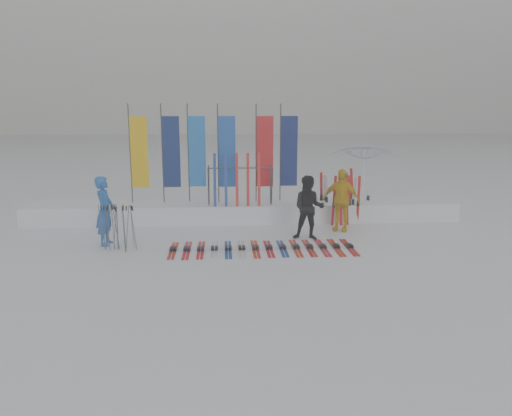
{
  "coord_description": "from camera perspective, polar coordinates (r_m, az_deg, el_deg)",
  "views": [
    {
      "loc": [
        -0.68,
        -11.58,
        3.65
      ],
      "look_at": [
        0.2,
        1.6,
        1.0
      ],
      "focal_mm": 35.0,
      "sensor_mm": 36.0,
      "label": 1
    }
  ],
  "objects": [
    {
      "name": "pole_cluster",
      "position": [
        13.47,
        -15.56,
        -2.17
      ],
      "size": [
        0.94,
        0.62,
        1.23
      ],
      "color": "#595B60",
      "rests_on": "ground"
    },
    {
      "name": "ground",
      "position": [
        12.16,
        -0.44,
        -6.12
      ],
      "size": [
        120.0,
        120.0,
        0.0
      ],
      "primitive_type": "plane",
      "color": "white",
      "rests_on": "ground"
    },
    {
      "name": "tent_canopy",
      "position": [
        18.36,
        12.15,
        3.44
      ],
      "size": [
        3.38,
        3.41,
        2.41
      ],
      "primitive_type": "imported",
      "rotation": [
        0.0,
        0.0,
        -0.34
      ],
      "color": "white",
      "rests_on": "ground"
    },
    {
      "name": "person_black",
      "position": [
        14.05,
        6.06,
        0.02
      ],
      "size": [
        1.01,
        0.87,
        1.81
      ],
      "primitive_type": "imported",
      "rotation": [
        0.0,
        0.0,
        -0.23
      ],
      "color": "black",
      "rests_on": "ground"
    },
    {
      "name": "feather_flags",
      "position": [
        16.44,
        -4.81,
        6.4
      ],
      "size": [
        5.47,
        0.2,
        3.2
      ],
      "color": "#383A3F",
      "rests_on": "ground"
    },
    {
      "name": "person_blue",
      "position": [
        14.01,
        -16.9,
        -0.32
      ],
      "size": [
        0.5,
        0.72,
        1.87
      ],
      "primitive_type": "imported",
      "rotation": [
        0.0,
        0.0,
        1.49
      ],
      "color": "blue",
      "rests_on": "ground"
    },
    {
      "name": "upright_skis",
      "position": [
        16.47,
        9.96,
        1.09
      ],
      "size": [
        1.66,
        1.19,
        1.69
      ],
      "color": "red",
      "rests_on": "ground"
    },
    {
      "name": "ski_rack",
      "position": [
        15.95,
        -1.84,
        3.17
      ],
      "size": [
        2.04,
        0.8,
        1.23
      ],
      "color": "#383A3F",
      "rests_on": "ground"
    },
    {
      "name": "person_yellow",
      "position": [
        15.19,
        9.68,
        0.91
      ],
      "size": [
        1.19,
        0.91,
        1.88
      ],
      "primitive_type": "imported",
      "rotation": [
        0.0,
        0.0,
        -0.47
      ],
      "color": "#E6B50F",
      "rests_on": "ground"
    },
    {
      "name": "ski_row",
      "position": [
        13.18,
        0.75,
        -4.58
      ],
      "size": [
        4.83,
        1.7,
        0.07
      ],
      "color": "red",
      "rests_on": "ground"
    },
    {
      "name": "snow_bank",
      "position": [
        16.54,
        -1.39,
        -0.35
      ],
      "size": [
        14.0,
        1.6,
        0.6
      ],
      "primitive_type": "cube",
      "color": "white",
      "rests_on": "ground"
    }
  ]
}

